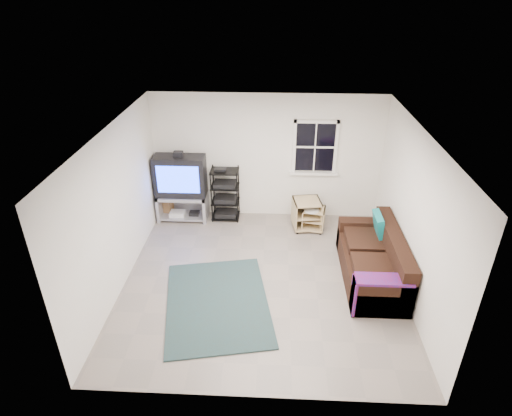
# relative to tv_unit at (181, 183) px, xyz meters

# --- Properties ---
(room) EXTENTS (4.60, 4.62, 4.60)m
(room) POSITION_rel_tv_unit_xyz_m (2.69, 0.25, 0.65)
(room) COLOR gray
(room) RESTS_ON ground
(tv_unit) EXTENTS (1.02, 0.51, 1.50)m
(tv_unit) POSITION_rel_tv_unit_xyz_m (0.00, 0.00, 0.00)
(tv_unit) COLOR #A3A3AB
(tv_unit) RESTS_ON ground
(av_rack) EXTENTS (0.57, 0.41, 1.13)m
(av_rack) POSITION_rel_tv_unit_xyz_m (0.89, 0.05, -0.33)
(av_rack) COLOR black
(av_rack) RESTS_ON ground
(side_table_left) EXTENTS (0.60, 0.60, 0.62)m
(side_table_left) POSITION_rel_tv_unit_xyz_m (2.55, -0.23, -0.49)
(side_table_left) COLOR tan
(side_table_left) RESTS_ON ground
(side_table_right) EXTENTS (0.49, 0.49, 0.49)m
(side_table_right) POSITION_rel_tv_unit_xyz_m (2.71, -0.30, -0.55)
(side_table_right) COLOR tan
(side_table_right) RESTS_ON ground
(sofa) EXTENTS (0.90, 2.03, 0.93)m
(sofa) POSITION_rel_tv_unit_xyz_m (3.60, -1.87, -0.50)
(sofa) COLOR black
(sofa) RESTS_ON ground
(shag_rug) EXTENTS (1.94, 2.41, 0.03)m
(shag_rug) POSITION_rel_tv_unit_xyz_m (1.06, -2.65, -0.81)
(shag_rug) COLOR #301E15
(shag_rug) RESTS_ON ground
(paper_bag) EXTENTS (0.34, 0.27, 0.42)m
(paper_bag) POSITION_rel_tv_unit_xyz_m (-0.41, 0.13, -0.61)
(paper_bag) COLOR olive
(paper_bag) RESTS_ON ground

